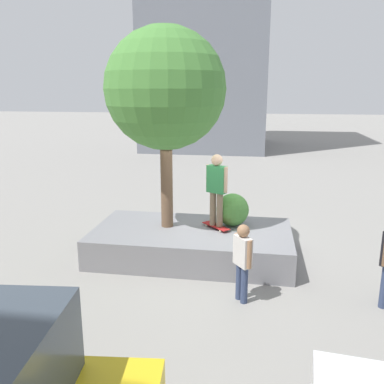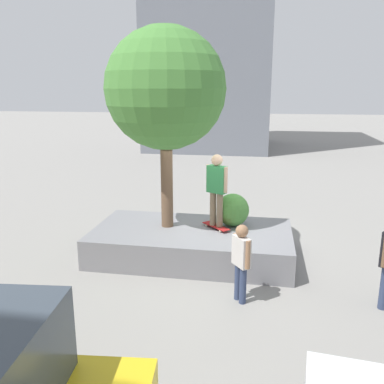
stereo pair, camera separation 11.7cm
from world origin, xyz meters
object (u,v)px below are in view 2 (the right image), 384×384
skateboard (216,226)px  skateboarder (217,185)px  planter_ledge (192,243)px  passerby_with_bag (241,258)px  plaza_tree (165,90)px

skateboard → skateboarder: 0.99m
skateboarder → planter_ledge: bearing=14.5°
planter_ledge → passerby_with_bag: passerby_with_bag is taller
planter_ledge → plaza_tree: plaza_tree is taller
planter_ledge → plaza_tree: bearing=-12.9°
planter_ledge → passerby_with_bag: bearing=123.0°
skateboarder → skateboard: bearing=180.0°
skateboard → skateboarder: (0.00, 0.00, 0.99)m
planter_ledge → skateboarder: 1.50m
plaza_tree → skateboarder: bearing=-180.0°
passerby_with_bag → planter_ledge: bearing=-57.0°
skateboarder → passerby_with_bag: 2.35m
plaza_tree → skateboard: size_ratio=6.33×
plaza_tree → planter_ledge: bearing=167.1°
skateboard → passerby_with_bag: passerby_with_bag is taller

